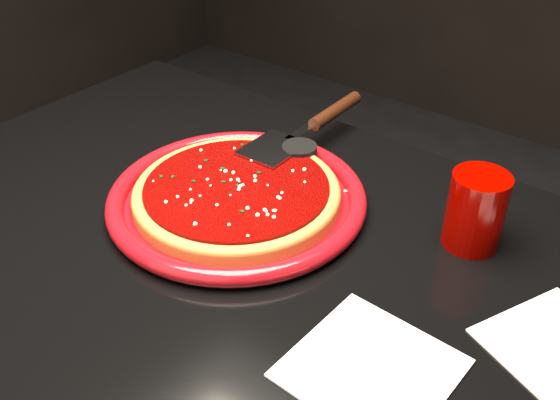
% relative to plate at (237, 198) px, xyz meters
% --- Properties ---
extents(plate, '(0.44, 0.44, 0.03)m').
position_rel_plate_xyz_m(plate, '(0.00, 0.00, 0.00)').
color(plate, maroon).
rests_on(plate, table).
extents(pizza_crust, '(0.35, 0.35, 0.02)m').
position_rel_plate_xyz_m(pizza_crust, '(0.00, 0.00, 0.00)').
color(pizza_crust, '#935929').
rests_on(pizza_crust, plate).
extents(pizza_crust_rim, '(0.35, 0.35, 0.02)m').
position_rel_plate_xyz_m(pizza_crust_rim, '(0.00, 0.00, 0.01)').
color(pizza_crust_rim, '#935929').
rests_on(pizza_crust_rim, plate).
extents(pizza_sauce, '(0.31, 0.31, 0.01)m').
position_rel_plate_xyz_m(pizza_sauce, '(0.00, -0.00, 0.02)').
color(pizza_sauce, '#680200').
rests_on(pizza_sauce, plate).
extents(parmesan_dusting, '(0.27, 0.27, 0.01)m').
position_rel_plate_xyz_m(parmesan_dusting, '(0.00, -0.00, 0.03)').
color(parmesan_dusting, beige).
rests_on(parmesan_dusting, plate).
extents(basil_flecks, '(0.25, 0.25, 0.00)m').
position_rel_plate_xyz_m(basil_flecks, '(0.00, -0.00, 0.02)').
color(basil_flecks, black).
rests_on(basil_flecks, plate).
extents(pizza_server, '(0.10, 0.35, 0.03)m').
position_rel_plate_xyz_m(pizza_server, '(-0.01, 0.20, 0.03)').
color(pizza_server, '#B3B5B9').
rests_on(pizza_server, plate).
extents(cup, '(0.10, 0.10, 0.11)m').
position_rel_plate_xyz_m(cup, '(0.32, 0.13, 0.04)').
color(cup, '#7C0300').
rests_on(cup, table).
extents(napkin_a, '(0.18, 0.18, 0.00)m').
position_rel_plate_xyz_m(napkin_a, '(0.33, -0.15, -0.01)').
color(napkin_a, silver).
rests_on(napkin_a, table).
extents(napkin_b, '(0.19, 0.20, 0.00)m').
position_rel_plate_xyz_m(napkin_b, '(0.49, 0.01, -0.01)').
color(napkin_b, silver).
rests_on(napkin_b, table).
extents(ramekin, '(0.07, 0.07, 0.04)m').
position_rel_plate_xyz_m(ramekin, '(0.01, 0.15, 0.01)').
color(ramekin, black).
rests_on(ramekin, table).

